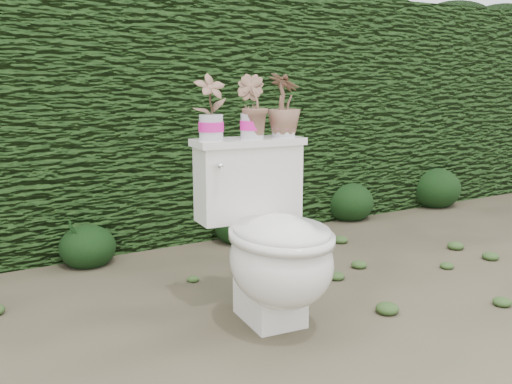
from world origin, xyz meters
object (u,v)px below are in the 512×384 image
potted_plant_left (211,109)px  potted_plant_right (284,107)px  potted_plant_center (252,108)px  toilet (272,243)px

potted_plant_left → potted_plant_right: bearing=-1.8°
potted_plant_center → toilet: bearing=145.9°
potted_plant_center → potted_plant_left: bearing=60.5°
potted_plant_left → potted_plant_right: potted_plant_right is taller
potted_plant_right → potted_plant_center: bearing=71.2°
potted_plant_right → toilet: bearing=124.6°
potted_plant_left → potted_plant_center: (0.19, -0.02, -0.00)m
potted_plant_left → potted_plant_center: 0.20m
potted_plant_center → potted_plant_right: (0.16, -0.01, 0.00)m
toilet → potted_plant_right: bearing=53.4°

